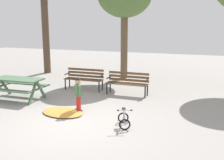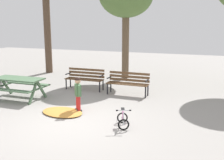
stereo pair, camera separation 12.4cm
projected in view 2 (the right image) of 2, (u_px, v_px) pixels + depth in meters
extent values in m
plane|color=gray|center=(70.00, 123.00, 7.44)|extent=(36.00, 36.00, 0.00)
cube|color=#4C6B4C|center=(18.00, 79.00, 9.69)|extent=(1.81, 0.79, 0.05)
cube|color=#4C6B4C|center=(8.00, 90.00, 9.25)|extent=(1.80, 0.27, 0.04)
cube|color=#4C6B4C|center=(28.00, 83.00, 10.26)|extent=(1.80, 0.27, 0.04)
cube|color=#4C6B4C|center=(6.00, 86.00, 10.26)|extent=(0.07, 0.57, 0.76)
cube|color=#4C6B4C|center=(1.00, 86.00, 10.02)|extent=(0.10, 1.10, 0.04)
cube|color=#4C6B4C|center=(33.00, 93.00, 9.28)|extent=(0.07, 0.57, 0.76)
cube|color=#4C6B4C|center=(41.00, 89.00, 9.74)|extent=(0.07, 0.57, 0.76)
cube|color=#4C6B4C|center=(37.00, 89.00, 9.50)|extent=(0.10, 1.10, 0.04)
cube|color=brown|center=(86.00, 78.00, 11.23)|extent=(1.60, 0.09, 0.03)
cube|color=brown|center=(85.00, 79.00, 11.12)|extent=(1.60, 0.09, 0.03)
cube|color=brown|center=(83.00, 80.00, 11.01)|extent=(1.60, 0.09, 0.03)
cube|color=brown|center=(82.00, 80.00, 10.90)|extent=(1.60, 0.09, 0.03)
cube|color=brown|center=(86.00, 76.00, 11.25)|extent=(1.60, 0.06, 0.09)
cube|color=brown|center=(86.00, 73.00, 11.22)|extent=(1.60, 0.06, 0.09)
cube|color=brown|center=(86.00, 70.00, 11.19)|extent=(1.60, 0.06, 0.09)
cylinder|color=black|center=(100.00, 87.00, 10.71)|extent=(0.05, 0.05, 0.44)
cylinder|color=black|center=(103.00, 85.00, 11.04)|extent=(0.05, 0.05, 0.44)
cube|color=black|center=(101.00, 76.00, 10.79)|extent=(0.04, 0.40, 0.03)
cylinder|color=black|center=(66.00, 84.00, 11.22)|extent=(0.05, 0.05, 0.44)
cylinder|color=black|center=(70.00, 82.00, 11.55)|extent=(0.05, 0.05, 0.44)
cube|color=black|center=(68.00, 74.00, 11.30)|extent=(0.04, 0.40, 0.03)
cube|color=brown|center=(129.00, 83.00, 10.42)|extent=(1.60, 0.08, 0.03)
cube|color=brown|center=(128.00, 83.00, 10.31)|extent=(1.60, 0.08, 0.03)
cube|color=brown|center=(127.00, 84.00, 10.20)|extent=(1.60, 0.08, 0.03)
cube|color=brown|center=(126.00, 85.00, 10.09)|extent=(1.60, 0.08, 0.03)
cube|color=brown|center=(129.00, 80.00, 10.43)|extent=(1.60, 0.05, 0.09)
cube|color=brown|center=(129.00, 77.00, 10.41)|extent=(1.60, 0.05, 0.09)
cube|color=brown|center=(129.00, 73.00, 10.38)|extent=(1.60, 0.05, 0.09)
cylinder|color=black|center=(145.00, 92.00, 9.89)|extent=(0.05, 0.05, 0.44)
cylinder|color=black|center=(148.00, 90.00, 10.22)|extent=(0.05, 0.05, 0.44)
cube|color=black|center=(147.00, 81.00, 9.97)|extent=(0.04, 0.40, 0.03)
cylinder|color=black|center=(107.00, 89.00, 10.42)|extent=(0.05, 0.05, 0.44)
cylinder|color=black|center=(111.00, 87.00, 10.75)|extent=(0.05, 0.05, 0.44)
cube|color=black|center=(109.00, 78.00, 10.50)|extent=(0.04, 0.40, 0.03)
cylinder|color=red|center=(79.00, 104.00, 8.33)|extent=(0.10, 0.10, 0.50)
cube|color=black|center=(79.00, 111.00, 8.38)|extent=(0.18, 0.17, 0.06)
cylinder|color=red|center=(78.00, 103.00, 8.49)|extent=(0.10, 0.10, 0.50)
cube|color=black|center=(78.00, 109.00, 8.54)|extent=(0.18, 0.17, 0.06)
cube|color=#477047|center=(78.00, 90.00, 8.32)|extent=(0.29, 0.29, 0.37)
sphere|color=tan|center=(78.00, 81.00, 8.26)|extent=(0.18, 0.18, 0.18)
sphere|color=black|center=(78.00, 80.00, 8.26)|extent=(0.17, 0.17, 0.17)
cylinder|color=#477047|center=(79.00, 91.00, 8.17)|extent=(0.07, 0.07, 0.35)
cylinder|color=#477047|center=(77.00, 88.00, 8.47)|extent=(0.07, 0.07, 0.35)
torus|color=black|center=(123.00, 125.00, 6.94)|extent=(0.29, 0.15, 0.30)
cylinder|color=silver|center=(123.00, 125.00, 6.94)|extent=(0.06, 0.06, 0.04)
torus|color=black|center=(122.00, 118.00, 7.45)|extent=(0.29, 0.15, 0.30)
cylinder|color=silver|center=(122.00, 118.00, 7.45)|extent=(0.06, 0.06, 0.04)
torus|color=white|center=(126.00, 121.00, 7.47)|extent=(0.11, 0.06, 0.11)
torus|color=white|center=(118.00, 121.00, 7.46)|extent=(0.11, 0.06, 0.11)
cylinder|color=pink|center=(123.00, 116.00, 7.08)|extent=(0.15, 0.30, 0.32)
cylinder|color=pink|center=(123.00, 115.00, 7.24)|extent=(0.06, 0.08, 0.27)
cylinder|color=pink|center=(123.00, 119.00, 7.35)|extent=(0.10, 0.20, 0.05)
cylinder|color=silver|center=(123.00, 118.00, 6.92)|extent=(0.06, 0.08, 0.32)
cylinder|color=pink|center=(123.00, 112.00, 7.08)|extent=(0.15, 0.31, 0.05)
cube|color=black|center=(123.00, 109.00, 7.23)|extent=(0.15, 0.19, 0.04)
cylinder|color=silver|center=(124.00, 110.00, 6.90)|extent=(0.32, 0.15, 0.02)
cylinder|color=black|center=(130.00, 110.00, 6.90)|extent=(0.06, 0.05, 0.04)
cylinder|color=black|center=(117.00, 110.00, 6.90)|extent=(0.06, 0.05, 0.04)
ellipsoid|color=#C68438|center=(62.00, 112.00, 8.28)|extent=(1.49, 1.16, 0.07)
cylinder|color=brown|center=(47.00, 32.00, 14.57)|extent=(0.37, 0.37, 4.44)
cylinder|color=brown|center=(125.00, 46.00, 13.27)|extent=(0.34, 0.34, 3.12)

